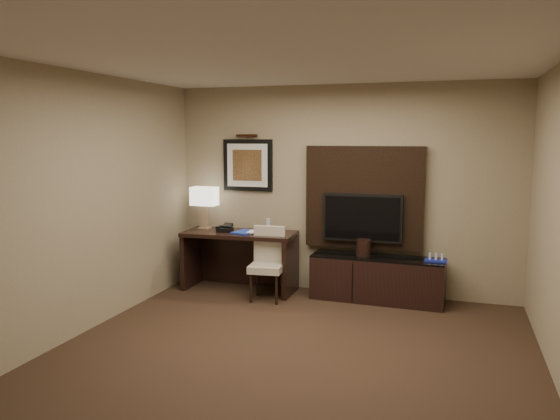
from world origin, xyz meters
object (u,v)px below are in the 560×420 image
at_px(water_bottle, 268,226).
at_px(ice_bucket, 364,248).
at_px(desk_phone, 225,228).
at_px(table_lamp, 205,207).
at_px(tv, 362,218).
at_px(desk, 240,261).
at_px(credenza, 377,279).
at_px(minibar_tray, 436,258).
at_px(desk_chair, 267,267).

xyz_separation_m(water_bottle, ice_bucket, (1.25, 0.01, -0.22)).
bearing_deg(water_bottle, desk_phone, -169.91).
height_order(table_lamp, water_bottle, table_lamp).
distance_m(tv, desk_phone, 1.81).
distance_m(tv, ice_bucket, 0.38).
xyz_separation_m(desk, credenza, (1.81, 0.07, -0.11)).
height_order(ice_bucket, minibar_tray, ice_bucket).
bearing_deg(ice_bucket, desk, -177.42).
bearing_deg(desk_phone, tv, 7.91).
bearing_deg(desk, minibar_tray, -2.15).
distance_m(table_lamp, ice_bucket, 2.23).
height_order(desk_chair, table_lamp, table_lamp).
bearing_deg(water_bottle, minibar_tray, -0.80).
height_order(water_bottle, ice_bucket, water_bottle).
xyz_separation_m(tv, desk_chair, (-1.10, -0.53, -0.60)).
relative_size(credenza, table_lamp, 2.81).
xyz_separation_m(water_bottle, minibar_tray, (2.13, -0.03, -0.27)).
distance_m(table_lamp, minibar_tray, 3.10).
height_order(table_lamp, minibar_tray, table_lamp).
bearing_deg(desk_phone, credenza, 3.08).
height_order(desk, ice_bucket, desk).
bearing_deg(credenza, minibar_tray, -1.06).
bearing_deg(water_bottle, ice_bucket, 0.39).
xyz_separation_m(desk_phone, minibar_tray, (2.70, 0.07, -0.23)).
distance_m(credenza, minibar_tray, 0.77).
height_order(desk, tv, tv).
distance_m(desk, tv, 1.72).
xyz_separation_m(credenza, minibar_tray, (0.70, -0.04, 0.33)).
relative_size(desk_phone, minibar_tray, 0.73).
height_order(tv, table_lamp, table_lamp).
xyz_separation_m(tv, desk_phone, (-1.78, -0.25, -0.19)).
bearing_deg(desk, tv, 4.62).
bearing_deg(desk_phone, ice_bucket, 3.45).
bearing_deg(minibar_tray, ice_bucket, 177.49).
height_order(credenza, desk_phone, desk_phone).
relative_size(desk, water_bottle, 7.90).
relative_size(table_lamp, water_bottle, 3.11).
bearing_deg(desk_phone, water_bottle, 10.07).
bearing_deg(tv, minibar_tray, -10.86).
bearing_deg(credenza, water_bottle, -177.86).
bearing_deg(credenza, table_lamp, -179.05).
distance_m(desk_chair, desk_phone, 0.85).
xyz_separation_m(credenza, water_bottle, (-1.43, -0.01, 0.60)).
relative_size(desk_chair, desk_phone, 4.53).
xyz_separation_m(desk_chair, minibar_tray, (2.02, 0.35, 0.18)).
bearing_deg(desk, ice_bucket, -0.38).
relative_size(desk, credenza, 0.90).
bearing_deg(credenza, desk, -175.85).
bearing_deg(minibar_tray, tv, 169.14).
bearing_deg(desk_chair, desk, 141.05).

